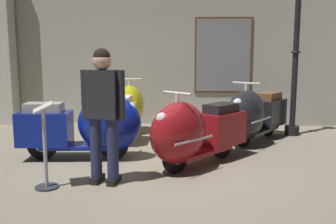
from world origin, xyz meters
TOP-DOWN VIEW (x-y plane):
  - ground_plane at (0.00, 0.00)m, footprint 60.00×60.00m
  - showroom_back_wall at (-0.12, 3.37)m, footprint 18.00×0.63m
  - scooter_0 at (-0.87, 0.28)m, footprint 1.89×0.69m
  - scooter_1 at (-0.61, 2.03)m, footprint 0.61×1.82m
  - scooter_2 at (0.69, -0.02)m, footprint 1.55×1.71m
  - scooter_3 at (1.76, 1.54)m, footprint 1.44×1.82m
  - lamppost at (2.64, 2.28)m, footprint 0.28×0.28m
  - visitor_0 at (-0.39, -0.80)m, footprint 0.56×0.31m
  - info_stanchion at (-1.06, -1.02)m, footprint 0.33×0.38m

SIDE VIEW (x-z plane):
  - ground_plane at x=0.00m, z-range 0.00..0.00m
  - info_stanchion at x=-1.06m, z-range -0.09..0.95m
  - scooter_2 at x=0.69m, z-range -0.05..1.05m
  - scooter_1 at x=-0.61m, z-range -0.05..1.06m
  - scooter_3 at x=1.76m, z-range -0.05..1.07m
  - scooter_0 at x=-0.87m, z-range -0.05..1.08m
  - visitor_0 at x=-0.39m, z-range 0.13..1.80m
  - lamppost at x=2.64m, z-range 0.11..3.18m
  - showroom_back_wall at x=-0.12m, z-range 0.00..3.89m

